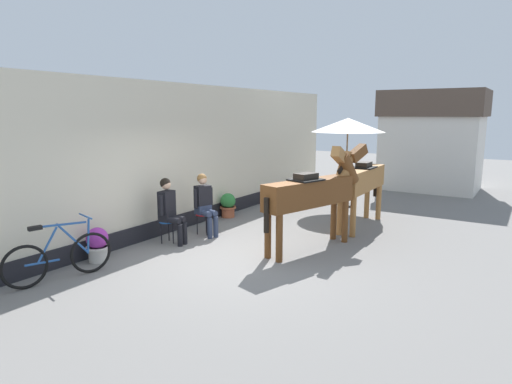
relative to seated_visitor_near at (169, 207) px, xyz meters
name	(u,v)px	position (x,y,z in m)	size (l,w,h in m)	color
ground_plane	(309,224)	(1.77, 3.02, -0.78)	(40.00, 40.00, 0.00)	slate
pub_facade_wall	(189,162)	(-0.78, 1.52, 0.76)	(0.34, 14.00, 3.40)	beige
distant_cottage	(432,139)	(3.17, 10.06, 1.02)	(3.40, 2.60, 3.50)	silver
seated_visitor_near	(169,207)	(0.00, 0.00, 0.00)	(0.61, 0.49, 1.39)	#194C99
seated_visitor_far	(204,201)	(0.20, 0.90, 0.00)	(0.61, 0.48, 1.39)	red
saddled_horse_near	(314,192)	(2.68, 1.30, 0.38)	(1.12, 2.91, 2.06)	brown
saddled_horse_far	(360,180)	(2.91, 3.39, 0.38)	(0.51, 3.00, 2.06)	#9E6B38
flower_planter_nearest	(98,244)	(-0.33, -1.57, -0.44)	(0.43, 0.43, 0.64)	beige
flower_planter_farthest	(228,205)	(-0.38, 2.58, -0.44)	(0.43, 0.43, 0.64)	#A85638
leaning_bicycle	(59,257)	(-0.05, -2.52, -0.38)	(0.60, 1.72, 1.02)	black
cafe_parasol	(348,126)	(1.73, 5.54, 1.59)	(2.10, 2.10, 2.58)	black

